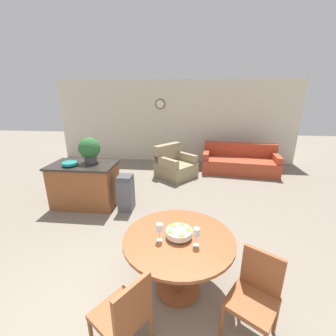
# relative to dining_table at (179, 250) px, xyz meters

# --- Properties ---
(wall_back) EXTENTS (8.00, 0.09, 2.70)m
(wall_back) POSITION_rel_dining_table_xyz_m (-0.44, 5.53, 0.78)
(wall_back) COLOR beige
(wall_back) RESTS_ON ground_plane
(dining_table) EXTENTS (1.25, 1.25, 0.74)m
(dining_table) POSITION_rel_dining_table_xyz_m (0.00, 0.00, 0.00)
(dining_table) COLOR brown
(dining_table) RESTS_ON ground_plane
(dining_chair_near_left) EXTENTS (0.58, 0.58, 0.87)m
(dining_chair_near_left) POSITION_rel_dining_table_xyz_m (-0.42, -0.75, -0.09)
(dining_chair_near_left) COLOR brown
(dining_chair_near_left) RESTS_ON ground_plane
(dining_chair_near_right) EXTENTS (0.58, 0.58, 0.87)m
(dining_chair_near_right) POSITION_rel_dining_table_xyz_m (0.75, -0.42, -0.09)
(dining_chair_near_right) COLOR brown
(dining_chair_near_right) RESTS_ON ground_plane
(fruit_bowl) EXTENTS (0.29, 0.29, 0.12)m
(fruit_bowl) POSITION_rel_dining_table_xyz_m (-0.00, 0.00, 0.23)
(fruit_bowl) COLOR silver
(fruit_bowl) RESTS_ON dining_table
(wine_glass_left) EXTENTS (0.07, 0.07, 0.21)m
(wine_glass_left) POSITION_rel_dining_table_xyz_m (-0.21, -0.08, 0.32)
(wine_glass_left) COLOR silver
(wine_glass_left) RESTS_ON dining_table
(wine_glass_right) EXTENTS (0.07, 0.07, 0.21)m
(wine_glass_right) POSITION_rel_dining_table_xyz_m (0.19, -0.12, 0.32)
(wine_glass_right) COLOR silver
(wine_glass_right) RESTS_ON dining_table
(kitchen_island) EXTENTS (1.32, 0.81, 0.90)m
(kitchen_island) POSITION_rel_dining_table_xyz_m (-2.08, 2.02, -0.12)
(kitchen_island) COLOR brown
(kitchen_island) RESTS_ON ground_plane
(teal_bowl) EXTENTS (0.30, 0.30, 0.07)m
(teal_bowl) POSITION_rel_dining_table_xyz_m (-2.27, 1.89, 0.37)
(teal_bowl) COLOR teal
(teal_bowl) RESTS_ON kitchen_island
(potted_plant) EXTENTS (0.44, 0.44, 0.52)m
(potted_plant) POSITION_rel_dining_table_xyz_m (-1.96, 2.15, 0.61)
(potted_plant) COLOR #4C4C51
(potted_plant) RESTS_ON kitchen_island
(trash_bin) EXTENTS (0.29, 0.32, 0.73)m
(trash_bin) POSITION_rel_dining_table_xyz_m (-1.17, 1.89, -0.21)
(trash_bin) COLOR #56565B
(trash_bin) RESTS_ON ground_plane
(couch) EXTENTS (2.25, 1.20, 0.83)m
(couch) POSITION_rel_dining_table_xyz_m (1.58, 4.51, -0.29)
(couch) COLOR #B24228
(couch) RESTS_ON ground_plane
(armchair) EXTENTS (1.27, 1.27, 0.89)m
(armchair) POSITION_rel_dining_table_xyz_m (-0.33, 3.93, -0.28)
(armchair) COLOR #998966
(armchair) RESTS_ON ground_plane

